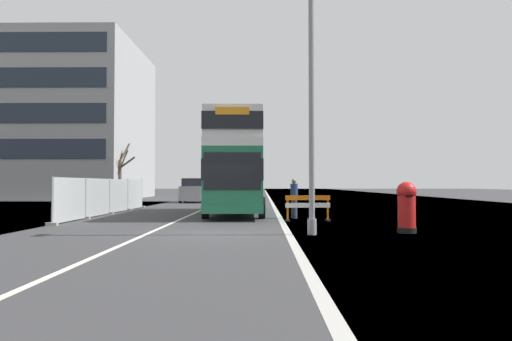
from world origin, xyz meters
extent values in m
cube|color=#38383A|center=(0.00, 0.00, -0.05)|extent=(140.00, 280.00, 0.10)
cube|color=#B2AFA8|center=(2.22, 0.00, 0.00)|extent=(0.24, 196.00, 0.01)
cube|color=silver|center=(-2.28, 0.00, 0.00)|extent=(0.16, 168.00, 0.01)
cube|color=#1E6B47|center=(0.00, 9.86, 1.77)|extent=(2.86, 10.83, 2.84)
cube|color=silver|center=(0.00, 9.86, 3.39)|extent=(2.86, 10.83, 0.40)
cube|color=silver|center=(0.00, 9.86, 4.26)|extent=(2.84, 10.72, 1.35)
cube|color=black|center=(0.00, 9.86, 2.19)|extent=(2.89, 10.94, 0.91)
cube|color=black|center=(0.00, 9.86, 4.26)|extent=(2.88, 10.89, 0.74)
cube|color=black|center=(0.14, 4.46, 2.12)|extent=(2.37, 0.12, 1.56)
cube|color=orange|center=(0.14, 4.46, 4.64)|extent=(1.42, 0.10, 0.32)
cube|color=#1E6B47|center=(0.00, 9.86, 0.53)|extent=(2.89, 10.94, 0.36)
cylinder|color=black|center=(-1.20, 6.49, 0.50)|extent=(0.33, 1.01, 1.00)
cylinder|color=black|center=(1.37, 6.56, 0.50)|extent=(0.33, 1.01, 1.00)
cylinder|color=black|center=(-1.37, 12.79, 0.50)|extent=(0.33, 1.01, 1.00)
cylinder|color=black|center=(1.20, 12.86, 0.50)|extent=(0.33, 1.01, 1.00)
cylinder|color=gray|center=(2.94, -0.34, 4.10)|extent=(0.18, 0.18, 8.21)
cylinder|color=gray|center=(2.94, -0.34, 0.25)|extent=(0.29, 0.29, 0.50)
cylinder|color=black|center=(6.07, 0.27, 0.09)|extent=(0.61, 0.61, 0.18)
cylinder|color=red|center=(6.07, 0.27, 0.76)|extent=(0.57, 0.57, 1.16)
sphere|color=red|center=(6.07, 0.27, 1.34)|extent=(0.63, 0.63, 0.63)
cube|color=black|center=(6.07, -0.02, 1.20)|extent=(0.22, 0.03, 0.07)
cube|color=orange|center=(3.33, 5.09, 1.00)|extent=(1.93, 0.28, 0.20)
cube|color=white|center=(3.33, 5.09, 0.68)|extent=(1.93, 0.28, 0.20)
cube|color=orange|center=(2.47, 5.00, 0.50)|extent=(0.08, 0.08, 1.00)
cube|color=black|center=(2.47, 5.00, 0.04)|extent=(0.18, 0.45, 0.08)
cube|color=orange|center=(4.20, 5.18, 0.50)|extent=(0.08, 0.08, 1.00)
cube|color=black|center=(4.20, 5.18, 0.04)|extent=(0.18, 0.45, 0.08)
cube|color=#A8AAAD|center=(-6.63, 4.50, 0.95)|extent=(0.04, 3.26, 1.80)
cube|color=#A8AAAD|center=(-6.63, 7.90, 0.95)|extent=(0.04, 3.26, 1.80)
cube|color=#A8AAAD|center=(-6.63, 11.30, 0.95)|extent=(0.04, 3.26, 1.80)
cube|color=#A8AAAD|center=(-6.63, 14.70, 0.95)|extent=(0.04, 3.26, 1.80)
cylinder|color=#939699|center=(-6.63, 2.80, 0.95)|extent=(0.06, 0.06, 1.90)
cube|color=gray|center=(-6.63, 2.80, 0.06)|extent=(0.44, 0.20, 0.12)
cylinder|color=#939699|center=(-6.63, 6.20, 0.95)|extent=(0.06, 0.06, 1.90)
cube|color=gray|center=(-6.63, 6.20, 0.06)|extent=(0.44, 0.20, 0.12)
cylinder|color=#939699|center=(-6.63, 9.60, 0.95)|extent=(0.06, 0.06, 1.90)
cube|color=gray|center=(-6.63, 9.60, 0.06)|extent=(0.44, 0.20, 0.12)
cylinder|color=#939699|center=(-6.63, 13.00, 0.95)|extent=(0.06, 0.06, 1.90)
cube|color=gray|center=(-6.63, 13.00, 0.06)|extent=(0.44, 0.20, 0.12)
cylinder|color=#939699|center=(-6.63, 16.40, 0.95)|extent=(0.06, 0.06, 1.90)
cube|color=gray|center=(-6.63, 16.40, 0.06)|extent=(0.44, 0.20, 0.12)
cube|color=gray|center=(-4.50, 25.57, 0.78)|extent=(1.83, 4.17, 1.21)
cube|color=black|center=(-4.50, 25.57, 1.72)|extent=(1.68, 2.29, 0.67)
cylinder|color=black|center=(-3.59, 26.87, 0.30)|extent=(0.20, 0.60, 0.60)
cylinder|color=black|center=(-5.42, 26.87, 0.30)|extent=(0.20, 0.60, 0.60)
cylinder|color=black|center=(-3.59, 24.28, 0.30)|extent=(0.20, 0.60, 0.60)
cylinder|color=black|center=(-5.42, 24.28, 0.30)|extent=(0.20, 0.60, 0.60)
cube|color=navy|center=(-0.67, 31.85, 0.88)|extent=(1.76, 4.39, 1.40)
cube|color=black|center=(-0.67, 31.85, 1.96)|extent=(1.62, 2.41, 0.77)
cylinder|color=black|center=(0.21, 33.21, 0.30)|extent=(0.20, 0.60, 0.60)
cylinder|color=black|center=(-1.55, 33.21, 0.30)|extent=(0.20, 0.60, 0.60)
cylinder|color=black|center=(0.21, 30.49, 0.30)|extent=(0.20, 0.60, 0.60)
cylinder|color=black|center=(-1.55, 30.49, 0.30)|extent=(0.20, 0.60, 0.60)
cube|color=slate|center=(-3.72, 39.00, 0.79)|extent=(1.78, 4.46, 1.23)
cube|color=black|center=(-3.72, 39.00, 1.80)|extent=(1.64, 2.45, 0.78)
cylinder|color=black|center=(-2.83, 40.39, 0.30)|extent=(0.20, 0.60, 0.60)
cylinder|color=black|center=(-4.61, 40.39, 0.30)|extent=(0.20, 0.60, 0.60)
cylinder|color=black|center=(-2.83, 37.62, 0.30)|extent=(0.20, 0.60, 0.60)
cylinder|color=black|center=(-4.61, 37.62, 0.30)|extent=(0.20, 0.60, 0.60)
cylinder|color=#4C3D2D|center=(-12.27, 30.17, 1.93)|extent=(0.40, 0.40, 3.85)
cylinder|color=#4C3D2D|center=(-11.49, 30.00, 3.61)|extent=(1.68, 0.53, 1.19)
cylinder|color=#4C3D2D|center=(-11.96, 30.72, 4.58)|extent=(0.85, 1.31, 1.97)
cylinder|color=#4C3D2D|center=(-12.26, 30.64, 4.03)|extent=(0.19, 1.06, 1.11)
cylinder|color=#4C3D2D|center=(-12.84, 30.28, 2.70)|extent=(1.27, 0.39, 0.98)
cylinder|color=#4C3D2D|center=(-12.96, 29.73, 3.56)|extent=(1.56, 1.08, 1.20)
cylinder|color=#4C3D2D|center=(-12.69, 29.38, 2.96)|extent=(0.99, 1.71, 1.36)
cylinder|color=#4C3D2D|center=(-11.77, 29.80, 3.83)|extent=(1.16, 0.93, 1.94)
cylinder|color=#2D3342|center=(2.86, 6.77, 0.47)|extent=(0.29, 0.29, 0.93)
cylinder|color=navy|center=(2.86, 6.77, 1.27)|extent=(0.34, 0.34, 0.67)
sphere|color=#937056|center=(2.86, 6.77, 1.71)|extent=(0.22, 0.22, 0.22)
cube|color=#9EA0A3|center=(-24.55, 37.06, 8.34)|extent=(24.45, 16.94, 16.67)
camera|label=1|loc=(1.37, -15.29, 1.60)|focal=33.48mm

